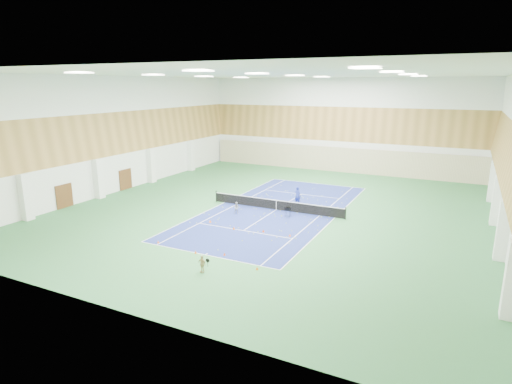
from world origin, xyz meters
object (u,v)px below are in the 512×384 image
Objects in this scene: child_court at (237,208)px; ball_cart at (288,212)px; tennis_net at (276,204)px; child_apron at (202,264)px; coach at (298,196)px.

ball_cart is at bearing -15.35° from child_court.
tennis_net is at bearing 132.24° from ball_cart.
ball_cart is at bearing -38.96° from tennis_net.
ball_cart is (1.70, -1.38, -0.14)m from tennis_net.
child_apron reaches higher than child_court.
child_court is 1.30× the size of ball_cart.
child_court is 0.97× the size of child_apron.
child_apron is at bearing 101.25° from coach.
tennis_net is 3.74m from child_court.
child_apron is at bearing -84.66° from tennis_net.
tennis_net reaches higher than child_court.
tennis_net reaches higher than ball_cart.
ball_cart is (0.37, 12.89, -0.14)m from child_apron.
child_court reaches higher than ball_cart.
coach is at bearing 89.80° from ball_cart.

